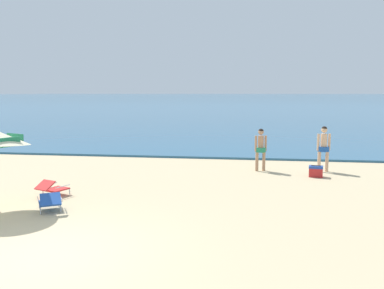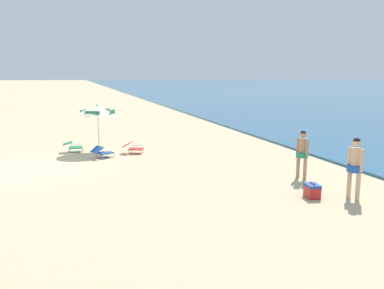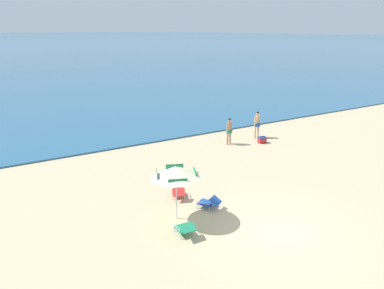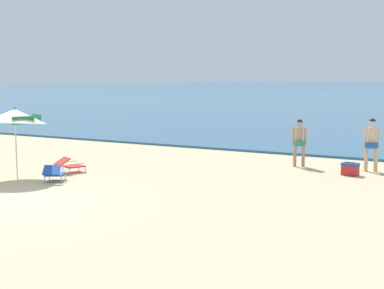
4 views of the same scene
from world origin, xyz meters
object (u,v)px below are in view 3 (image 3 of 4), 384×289
Objects in this scene: lounge_chair_beside_umbrella at (186,228)px; person_standing_beside at (257,123)px; cooler_box at (262,140)px; beach_umbrella_striped_main at (176,172)px; person_standing_near_shore at (229,129)px; lounge_chair_facing_sea at (209,202)px; lounge_chair_under_umbrella at (178,192)px.

lounge_chair_beside_umbrella is 0.50× the size of person_standing_beside.
person_standing_beside is at bearing 68.17° from cooler_box.
beach_umbrella_striped_main is 1.34× the size of person_standing_near_shore.
lounge_chair_facing_sea is 1.89× the size of cooler_box.
cooler_box is (8.12, 4.04, -0.07)m from lounge_chair_under_umbrella.
lounge_chair_facing_sea is at bearing -143.83° from cooler_box.
cooler_box is (1.98, -0.86, -0.76)m from person_standing_near_shore.
person_standing_near_shore reaches higher than lounge_chair_beside_umbrella.
cooler_box is at bearing 31.55° from beach_umbrella_striped_main.
lounge_chair_under_umbrella is 0.61× the size of person_standing_near_shore.
cooler_box is (8.97, 5.51, -1.72)m from beach_umbrella_striped_main.
lounge_chair_beside_umbrella is at bearing -144.14° from cooler_box.
person_standing_near_shore is at bearing 49.02° from lounge_chair_facing_sea.
person_standing_beside is at bearing 4.74° from person_standing_near_shore.
cooler_box is (7.47, 5.46, -0.07)m from lounge_chair_facing_sea.
person_standing_beside is at bearing 30.84° from lounge_chair_under_umbrella.
beach_umbrella_striped_main is 11.49m from person_standing_beside.
person_standing_beside is (9.65, 7.73, 0.74)m from lounge_chair_beside_umbrella.
person_standing_beside is at bearing 38.68° from lounge_chair_beside_umbrella.
lounge_chair_beside_umbrella is 10.48m from person_standing_near_shore.
lounge_chair_facing_sea is at bearing 34.48° from lounge_chair_beside_umbrella.
beach_umbrella_striped_main is 2.24m from lounge_chair_facing_sea.
person_standing_near_shore is at bearing -175.26° from person_standing_beside.
lounge_chair_beside_umbrella is (-1.11, -2.63, 0.01)m from lounge_chair_under_umbrella.
lounge_chair_facing_sea is 0.62× the size of person_standing_near_shore.
beach_umbrella_striped_main is 2.36m from lounge_chair_under_umbrella.
cooler_box is at bearing -23.50° from person_standing_near_shore.
lounge_chair_facing_sea is 8.40m from person_standing_near_shore.
beach_umbrella_striped_main is 1.26× the size of person_standing_beside.
person_standing_near_shore is 3.04× the size of cooler_box.
person_standing_near_shore reaches higher than cooler_box.
lounge_chair_under_umbrella is 7.89m from person_standing_near_shore.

